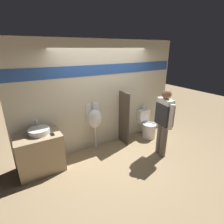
{
  "coord_description": "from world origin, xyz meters",
  "views": [
    {
      "loc": [
        -2.04,
        -3.19,
        2.5
      ],
      "look_at": [
        0.0,
        0.17,
        1.05
      ],
      "focal_mm": 28.0,
      "sensor_mm": 36.0,
      "label": 1
    }
  ],
  "objects_px": {
    "toilet": "(148,127)",
    "person_in_vest": "(164,119)",
    "urinal_near_counter": "(95,119)",
    "sink_basin": "(39,131)",
    "cell_phone": "(52,134)"
  },
  "relations": [
    {
      "from": "toilet",
      "to": "person_in_vest",
      "type": "xyz_separation_m",
      "value": [
        -0.36,
        -0.89,
        0.64
      ]
    },
    {
      "from": "person_in_vest",
      "to": "sink_basin",
      "type": "bearing_deg",
      "value": 81.01
    },
    {
      "from": "sink_basin",
      "to": "toilet",
      "type": "xyz_separation_m",
      "value": [
        2.94,
        -0.07,
        -0.58
      ]
    },
    {
      "from": "sink_basin",
      "to": "urinal_near_counter",
      "type": "relative_size",
      "value": 0.34
    },
    {
      "from": "urinal_near_counter",
      "to": "toilet",
      "type": "bearing_deg",
      "value": -5.5
    },
    {
      "from": "toilet",
      "to": "person_in_vest",
      "type": "height_order",
      "value": "person_in_vest"
    },
    {
      "from": "urinal_near_counter",
      "to": "person_in_vest",
      "type": "xyz_separation_m",
      "value": [
        1.27,
        -1.04,
        0.1
      ]
    },
    {
      "from": "sink_basin",
      "to": "cell_phone",
      "type": "xyz_separation_m",
      "value": [
        0.22,
        -0.18,
        -0.05
      ]
    },
    {
      "from": "sink_basin",
      "to": "cell_phone",
      "type": "height_order",
      "value": "sink_basin"
    },
    {
      "from": "sink_basin",
      "to": "urinal_near_counter",
      "type": "distance_m",
      "value": 1.32
    },
    {
      "from": "toilet",
      "to": "sink_basin",
      "type": "bearing_deg",
      "value": 178.69
    },
    {
      "from": "toilet",
      "to": "person_in_vest",
      "type": "bearing_deg",
      "value": -111.89
    },
    {
      "from": "cell_phone",
      "to": "urinal_near_counter",
      "type": "relative_size",
      "value": 0.11
    },
    {
      "from": "sink_basin",
      "to": "cell_phone",
      "type": "bearing_deg",
      "value": -38.69
    },
    {
      "from": "cell_phone",
      "to": "urinal_near_counter",
      "type": "height_order",
      "value": "urinal_near_counter"
    }
  ]
}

